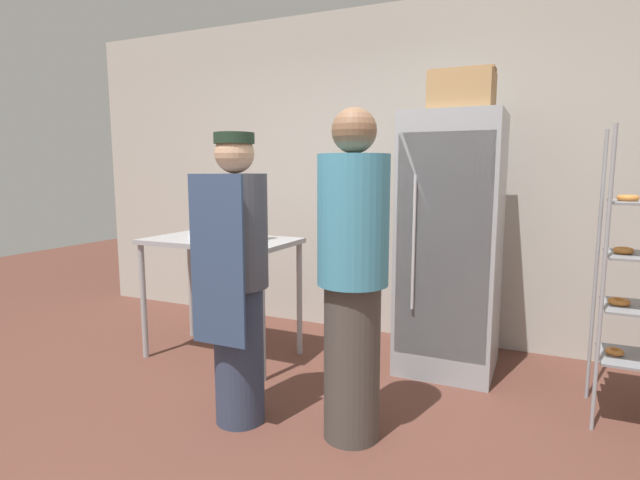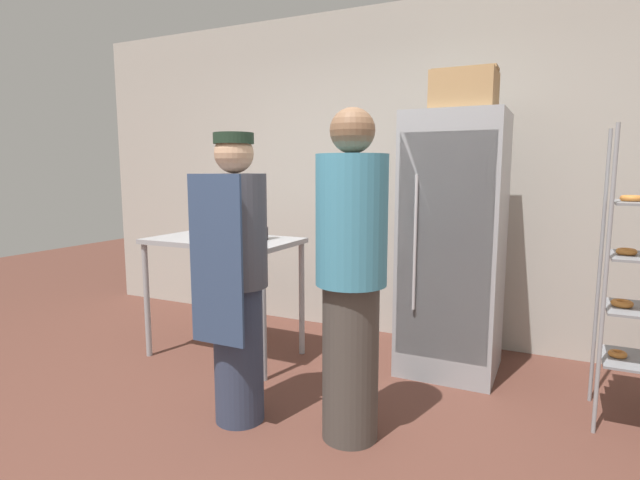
# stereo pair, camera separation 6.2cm
# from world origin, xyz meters

# --- Properties ---
(ground_plane) EXTENTS (14.00, 14.00, 0.00)m
(ground_plane) POSITION_xyz_m (0.00, 0.00, 0.00)
(ground_plane) COLOR brown
(back_wall) EXTENTS (6.40, 0.12, 2.79)m
(back_wall) POSITION_xyz_m (0.00, 2.28, 1.40)
(back_wall) COLOR #B7B2A8
(back_wall) RESTS_ON ground_plane
(refrigerator) EXTENTS (0.66, 0.67, 1.83)m
(refrigerator) POSITION_xyz_m (0.61, 1.63, 0.91)
(refrigerator) COLOR #9EA0A5
(refrigerator) RESTS_ON ground_plane
(prep_counter) EXTENTS (1.13, 0.64, 0.92)m
(prep_counter) POSITION_xyz_m (-1.02, 1.16, 0.81)
(prep_counter) COLOR #9EA0A5
(prep_counter) RESTS_ON ground_plane
(donut_box) EXTENTS (0.28, 0.23, 0.28)m
(donut_box) POSITION_xyz_m (-1.12, 1.21, 0.97)
(donut_box) COLOR white
(donut_box) RESTS_ON prep_counter
(blender_pitcher) EXTENTS (0.14, 0.14, 0.31)m
(blender_pitcher) POSITION_xyz_m (-0.73, 1.22, 1.06)
(blender_pitcher) COLOR black
(blender_pitcher) RESTS_ON prep_counter
(cardboard_storage_box) EXTENTS (0.41, 0.35, 0.27)m
(cardboard_storage_box) POSITION_xyz_m (0.67, 1.56, 1.96)
(cardboard_storage_box) COLOR #A87F51
(cardboard_storage_box) RESTS_ON refrigerator
(person_baker) EXTENTS (0.35, 0.36, 1.64)m
(person_baker) POSITION_xyz_m (-0.33, 0.35, 0.85)
(person_baker) COLOR #333D56
(person_baker) RESTS_ON ground_plane
(person_customer) EXTENTS (0.37, 0.37, 1.75)m
(person_customer) POSITION_xyz_m (0.32, 0.46, 0.89)
(person_customer) COLOR #47423D
(person_customer) RESTS_ON ground_plane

